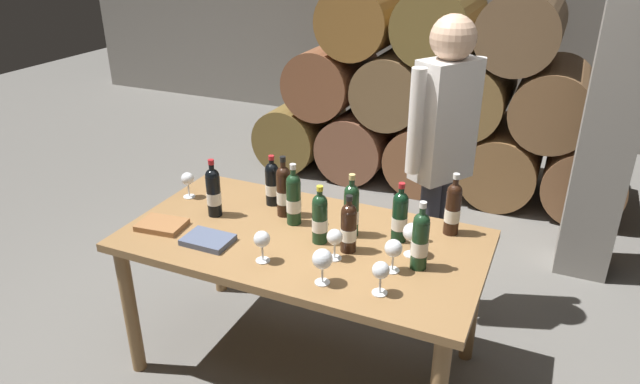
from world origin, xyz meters
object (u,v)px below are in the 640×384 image
object	(u,v)px
dining_table	(303,253)
wine_glass_2	(381,272)
wine_glass_3	(335,238)
wine_glass_1	(322,260)
wine_bottle_9	(294,198)
tasting_notebook	(162,225)
wine_bottle_1	(272,183)
wine_bottle_0	(349,227)
wine_bottle_7	(400,216)
wine_glass_4	(188,180)
leather_ledger	(208,240)
wine_glass_0	(412,233)
wine_bottle_4	(453,208)
wine_bottle_8	(214,192)
wine_bottle_3	(420,240)
wine_glass_6	(262,240)
wine_bottle_5	(284,190)
wine_bottle_2	(351,209)
wine_glass_5	(393,249)
sommelier_presenting	(443,144)
wine_bottle_6	(320,218)

from	to	relation	value
dining_table	wine_glass_2	size ratio (longest dim) A/B	11.65
wine_glass_3	wine_glass_1	bearing A→B (deg)	-82.08
wine_bottle_9	tasting_notebook	world-z (taller)	wine_bottle_9
wine_bottle_1	wine_bottle_0	bearing A→B (deg)	-27.77
wine_bottle_7	wine_glass_4	distance (m)	1.17
wine_bottle_1	tasting_notebook	distance (m)	0.59
wine_bottle_1	leather_ledger	size ratio (longest dim) A/B	1.24
wine_glass_0	wine_glass_1	world-z (taller)	same
wine_bottle_4	wine_glass_2	size ratio (longest dim) A/B	2.12
leather_ledger	tasting_notebook	bearing A→B (deg)	173.57
dining_table	wine_bottle_7	distance (m)	0.50
wine_bottle_8	wine_glass_0	world-z (taller)	wine_bottle_8
tasting_notebook	wine_bottle_4	bearing A→B (deg)	15.32
wine_bottle_3	wine_bottle_7	xyz separation A→B (m)	(-0.15, 0.19, -0.01)
wine_glass_6	tasting_notebook	xyz separation A→B (m)	(-0.60, 0.07, -0.09)
wine_bottle_0	wine_bottle_1	world-z (taller)	wine_bottle_0
wine_bottle_3	wine_glass_0	bearing A→B (deg)	123.42
dining_table	wine_glass_2	xyz separation A→B (m)	(0.48, -0.29, 0.19)
wine_bottle_8	wine_glass_0	xyz separation A→B (m)	(1.02, 0.02, -0.02)
wine_glass_0	wine_bottle_7	bearing A→B (deg)	130.21
dining_table	tasting_notebook	distance (m)	0.71
wine_bottle_7	leather_ledger	size ratio (longest dim) A/B	1.33
wine_bottle_5	wine_bottle_9	bearing A→B (deg)	-34.96
wine_glass_1	wine_bottle_1	bearing A→B (deg)	133.30
leather_ledger	wine_glass_3	bearing A→B (deg)	10.26
wine_bottle_7	tasting_notebook	size ratio (longest dim) A/B	1.33
wine_bottle_2	wine_bottle_8	size ratio (longest dim) A/B	1.04
wine_glass_1	wine_glass_5	xyz separation A→B (m)	(0.24, 0.20, -0.01)
dining_table	wine_glass_2	distance (m)	0.59
wine_glass_3	wine_glass_5	xyz separation A→B (m)	(0.26, 0.01, 0.00)
dining_table	wine_bottle_8	bearing A→B (deg)	177.10
wine_bottle_7	sommelier_presenting	xyz separation A→B (m)	(0.05, 0.59, 0.16)
wine_bottle_0	sommelier_presenting	world-z (taller)	sommelier_presenting
tasting_notebook	sommelier_presenting	bearing A→B (deg)	33.19
wine_glass_2	leather_ledger	size ratio (longest dim) A/B	0.66
sommelier_presenting	wine_glass_6	bearing A→B (deg)	-118.09
wine_bottle_6	wine_glass_1	world-z (taller)	wine_bottle_6
leather_ledger	sommelier_presenting	size ratio (longest dim) A/B	0.13
wine_bottle_6	wine_bottle_3	bearing A→B (deg)	-3.61
wine_glass_3	leather_ledger	world-z (taller)	wine_glass_3
wine_bottle_1	wine_glass_1	xyz separation A→B (m)	(0.54, -0.57, -0.01)
wine_bottle_2	wine_glass_4	world-z (taller)	wine_bottle_2
wine_bottle_3	tasting_notebook	world-z (taller)	wine_bottle_3
wine_glass_3	tasting_notebook	size ratio (longest dim) A/B	0.66
wine_bottle_7	wine_bottle_9	size ratio (longest dim) A/B	0.93
wine_bottle_2	wine_bottle_0	bearing A→B (deg)	-73.26
wine_glass_0	sommelier_presenting	world-z (taller)	sommelier_presenting
wine_glass_3	wine_bottle_2	bearing A→B (deg)	93.11
wine_glass_4	wine_bottle_9	bearing A→B (deg)	-3.01
wine_glass_0	leather_ledger	distance (m)	0.94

